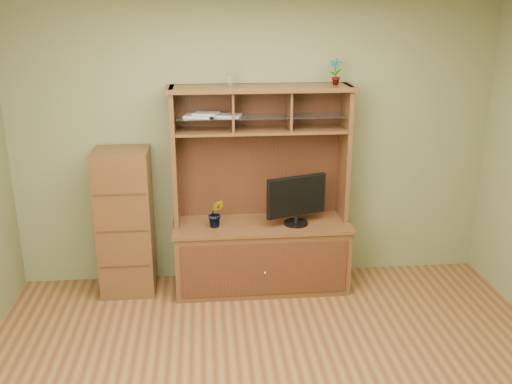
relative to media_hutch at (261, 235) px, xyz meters
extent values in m
cube|color=olive|center=(-0.03, 0.28, 0.83)|extent=(4.50, 0.02, 2.70)
cube|color=#482714|center=(0.00, -0.02, -0.21)|extent=(1.60, 0.55, 0.62)
cube|color=#36190E|center=(0.00, -0.30, -0.21)|extent=(1.50, 0.01, 0.50)
sphere|color=silver|center=(0.00, -0.32, -0.24)|extent=(0.02, 0.02, 0.02)
cube|color=#482714|center=(0.00, -0.02, 0.11)|extent=(1.64, 0.59, 0.03)
cube|color=#482714|center=(-0.78, 0.08, 0.75)|extent=(0.04, 0.35, 1.25)
cube|color=#482714|center=(0.78, 0.08, 0.75)|extent=(0.04, 0.35, 1.25)
cube|color=#36190E|center=(0.00, 0.24, 0.75)|extent=(1.52, 0.02, 1.25)
cube|color=#482714|center=(0.00, 0.08, 1.36)|extent=(1.66, 0.40, 0.04)
cube|color=#482714|center=(0.00, 0.08, 0.98)|extent=(1.52, 0.32, 0.02)
cube|color=#482714|center=(-0.25, 0.08, 1.16)|extent=(0.02, 0.31, 0.35)
cube|color=#482714|center=(0.25, 0.08, 1.16)|extent=(0.02, 0.31, 0.35)
cube|color=silver|center=(0.00, 0.07, 1.11)|extent=(1.50, 0.27, 0.01)
cylinder|color=black|center=(0.31, -0.08, 0.14)|extent=(0.22, 0.22, 0.02)
cylinder|color=black|center=(0.31, -0.08, 0.19)|extent=(0.04, 0.04, 0.07)
cube|color=black|center=(0.31, -0.08, 0.40)|extent=(0.56, 0.23, 0.38)
imported|color=#2C541C|center=(-0.42, -0.08, 0.26)|extent=(0.15, 0.13, 0.27)
imported|color=#306623|center=(0.66, 0.08, 1.49)|extent=(0.14, 0.12, 0.23)
cylinder|color=silver|center=(-0.27, 0.08, 1.43)|extent=(0.05, 0.05, 0.10)
cylinder|color=olive|center=(-0.27, 0.08, 1.56)|extent=(0.03, 0.03, 0.17)
cube|color=#AAAAAF|center=(-0.56, 0.08, 1.12)|extent=(0.26, 0.22, 0.02)
cube|color=#AAAAAF|center=(-0.49, 0.08, 1.14)|extent=(0.25, 0.23, 0.02)
cube|color=#AAAAAF|center=(-0.29, 0.08, 1.12)|extent=(0.26, 0.22, 0.02)
cube|color=#482714|center=(-1.25, 0.03, 0.16)|extent=(0.49, 0.44, 1.36)
cube|color=#36190E|center=(-1.25, -0.19, -0.18)|extent=(0.45, 0.01, 0.02)
cube|color=#36190E|center=(-1.25, -0.19, 0.16)|extent=(0.45, 0.01, 0.01)
cube|color=#36190E|center=(-1.25, -0.19, 0.50)|extent=(0.45, 0.01, 0.02)
camera|label=1|loc=(-0.51, -4.92, 2.06)|focal=40.00mm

